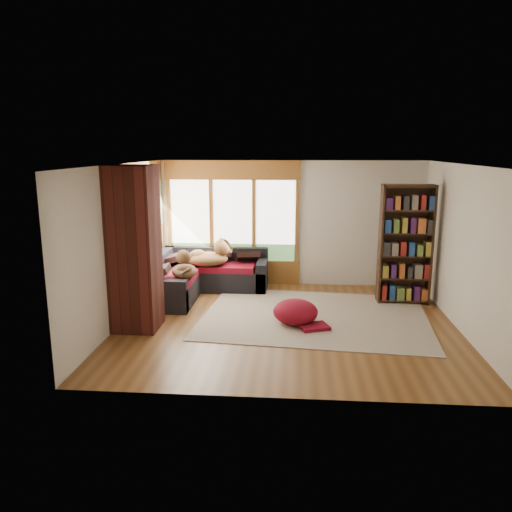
% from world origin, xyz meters
% --- Properties ---
extents(floor, '(5.50, 5.50, 0.00)m').
position_xyz_m(floor, '(0.00, 0.00, 0.00)').
color(floor, brown).
rests_on(floor, ground).
extents(ceiling, '(5.50, 5.50, 0.00)m').
position_xyz_m(ceiling, '(0.00, 0.00, 2.60)').
color(ceiling, white).
extents(wall_back, '(5.50, 0.04, 2.60)m').
position_xyz_m(wall_back, '(0.00, 2.50, 1.30)').
color(wall_back, silver).
rests_on(wall_back, ground).
extents(wall_front, '(5.50, 0.04, 2.60)m').
position_xyz_m(wall_front, '(0.00, -2.50, 1.30)').
color(wall_front, silver).
rests_on(wall_front, ground).
extents(wall_left, '(0.04, 5.00, 2.60)m').
position_xyz_m(wall_left, '(-2.75, 0.00, 1.30)').
color(wall_left, silver).
rests_on(wall_left, ground).
extents(wall_right, '(0.04, 5.00, 2.60)m').
position_xyz_m(wall_right, '(2.75, 0.00, 1.30)').
color(wall_right, silver).
rests_on(wall_right, ground).
extents(windows_back, '(2.82, 0.10, 1.90)m').
position_xyz_m(windows_back, '(-1.20, 2.47, 1.35)').
color(windows_back, '#905C24').
rests_on(windows_back, wall_back).
extents(windows_left, '(0.10, 2.62, 1.90)m').
position_xyz_m(windows_left, '(-2.72, 1.20, 1.35)').
color(windows_left, '#905C24').
rests_on(windows_left, wall_left).
extents(roller_blind, '(0.03, 0.72, 0.90)m').
position_xyz_m(roller_blind, '(-2.69, 2.03, 1.75)').
color(roller_blind, gray).
rests_on(roller_blind, wall_left).
extents(brick_chimney, '(0.70, 0.70, 2.60)m').
position_xyz_m(brick_chimney, '(-2.40, -0.35, 1.30)').
color(brick_chimney, '#471914').
rests_on(brick_chimney, ground).
extents(sectional_sofa, '(2.20, 2.20, 0.80)m').
position_xyz_m(sectional_sofa, '(-1.95, 1.70, 0.30)').
color(sectional_sofa, black).
rests_on(sectional_sofa, ground).
extents(area_rug, '(4.04, 3.23, 0.01)m').
position_xyz_m(area_rug, '(0.47, 0.40, 0.01)').
color(area_rug, beige).
rests_on(area_rug, ground).
extents(bookshelf, '(0.95, 0.32, 2.21)m').
position_xyz_m(bookshelf, '(2.14, 1.35, 1.11)').
color(bookshelf, '#331D11').
rests_on(bookshelf, ground).
extents(pouf, '(0.95, 0.95, 0.40)m').
position_xyz_m(pouf, '(0.14, 0.04, 0.21)').
color(pouf, maroon).
rests_on(pouf, area_rug).
extents(dog_tan, '(0.94, 0.66, 0.48)m').
position_xyz_m(dog_tan, '(-1.56, 1.77, 0.78)').
color(dog_tan, brown).
rests_on(dog_tan, sectional_sofa).
extents(dog_brindle, '(0.61, 0.81, 0.40)m').
position_xyz_m(dog_brindle, '(-1.91, 0.90, 0.74)').
color(dog_brindle, '#362518').
rests_on(dog_brindle, sectional_sofa).
extents(throw_pillows, '(1.98, 1.68, 0.45)m').
position_xyz_m(throw_pillows, '(-1.86, 1.75, 0.78)').
color(throw_pillows, black).
rests_on(throw_pillows, sectional_sofa).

